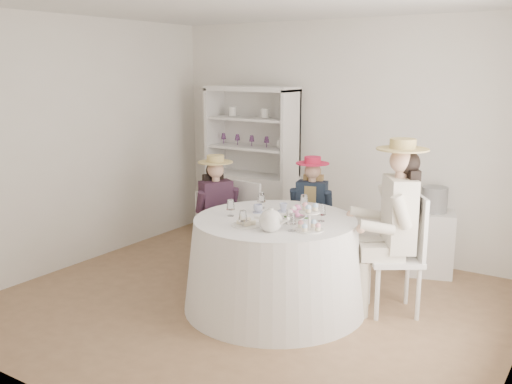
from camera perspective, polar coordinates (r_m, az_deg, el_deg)
The scene contains 22 objects.
ground at distance 5.42m, azimuth -0.59°, elevation -11.10°, with size 4.50×4.50×0.00m, color olive.
ceiling at distance 5.00m, azimuth -0.66°, elevation 18.58°, with size 4.50×4.50×0.00m, color white.
wall_back at distance 6.78m, azimuth 8.84°, elevation 5.37°, with size 4.50×4.50×0.00m, color white.
wall_front at distance 3.58m, azimuth -18.66°, elevation -1.34°, with size 4.50×4.50×0.00m, color white.
wall_left at distance 6.55m, azimuth -17.30°, elevation 4.72°, with size 4.50×4.50×0.00m, color white.
tea_table at distance 5.22m, azimuth 1.90°, elevation -7.14°, with size 1.66×1.66×0.84m.
hutch at distance 7.13m, azimuth -0.34°, elevation 0.47°, with size 1.21×0.60×1.94m.
side_table at distance 6.35m, azimuth 17.16°, elevation -4.85°, with size 0.43×0.43×0.68m, color silver.
hatbox at distance 6.23m, azimuth 17.43°, elevation -0.72°, with size 0.26×0.26×0.26m, color black.
guest_left at distance 5.99m, azimuth -3.92°, elevation -1.59°, with size 0.54×0.50×1.27m.
guest_mid at distance 6.09m, azimuth 5.55°, elevation -1.51°, with size 0.47×0.50×1.24m.
guest_right at distance 5.11m, azimuth 13.81°, elevation -2.44°, with size 0.67×0.63×1.57m.
spare_chair at distance 6.22m, azimuth -0.29°, elevation -2.88°, with size 0.45×0.45×0.97m.
teacup_a at distance 5.28m, azimuth 0.20°, elevation -1.72°, with size 0.09×0.09×0.07m, color white.
teacup_b at distance 5.33m, azimuth 2.76°, elevation -1.60°, with size 0.08×0.08×0.07m, color white.
teacup_c at distance 5.10m, azimuth 4.81°, elevation -2.29°, with size 0.09×0.09×0.07m, color white.
flower_bowl at distance 4.96m, azimuth 3.80°, elevation -2.80°, with size 0.20×0.20×0.05m, color white.
flower_arrangement at distance 4.98m, azimuth 3.98°, elevation -2.04°, with size 0.17×0.17×0.07m.
table_teapot at distance 4.69m, azimuth 1.51°, elevation -2.89°, with size 0.27×0.19×0.21m.
sandwich_plate at distance 4.86m, azimuth -0.96°, elevation -3.22°, with size 0.25×0.25×0.06m.
cupcake_stand at distance 4.72m, azimuth 5.35°, elevation -2.90°, with size 0.24×0.24×0.22m.
stemware_set at distance 5.08m, azimuth 1.94°, elevation -1.85°, with size 0.85×0.89×0.15m.
Camera 1 is at (2.76, -4.14, 2.16)m, focal length 40.00 mm.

